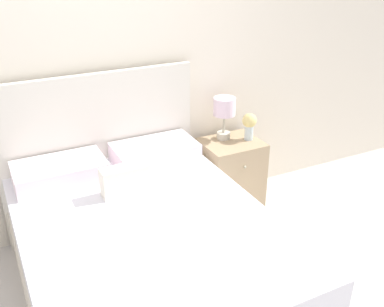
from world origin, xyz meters
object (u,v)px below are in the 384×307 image
at_px(table_lamp, 224,110).
at_px(nightstand, 230,175).
at_px(bed, 144,251).
at_px(flower_vase, 249,124).

bearing_deg(table_lamp, nightstand, -74.36).
bearing_deg(bed, flower_vase, 28.63).
xyz_separation_m(nightstand, table_lamp, (-0.03, 0.09, 0.56)).
bearing_deg(flower_vase, bed, -151.37).
distance_m(table_lamp, flower_vase, 0.24).
xyz_separation_m(bed, table_lamp, (1.02, 0.77, 0.53)).
distance_m(nightstand, table_lamp, 0.57).
distance_m(nightstand, flower_vase, 0.47).
bearing_deg(flower_vase, table_lamp, 148.30).
bearing_deg(nightstand, bed, -147.22).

